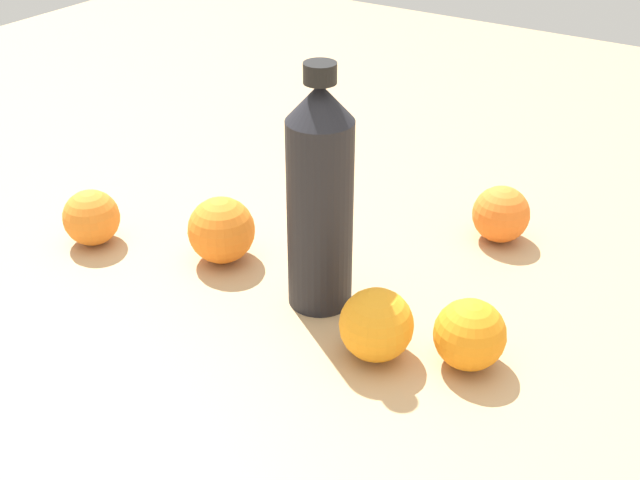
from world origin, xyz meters
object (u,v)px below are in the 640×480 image
object	(u,v)px
orange_1	(221,230)
orange_2	(501,214)
water_bottle	(320,197)
orange_0	(376,325)
orange_3	(91,218)
orange_4	(469,335)

from	to	relation	value
orange_1	orange_2	size ratio (longest dim) A/B	1.13
orange_2	water_bottle	bearing A→B (deg)	153.84
orange_0	orange_3	distance (m)	0.42
water_bottle	orange_1	bearing A→B (deg)	80.17
water_bottle	orange_0	size ratio (longest dim) A/B	3.64
orange_4	orange_3	bearing A→B (deg)	93.70
water_bottle	orange_1	world-z (taller)	water_bottle
orange_2	orange_3	distance (m)	0.52
orange_3	orange_4	size ratio (longest dim) A/B	0.97
orange_0	orange_1	bearing A→B (deg)	76.14
orange_3	orange_4	xyz separation A→B (m)	(0.03, -0.51, 0.00)
orange_3	orange_4	bearing A→B (deg)	-86.30
orange_0	orange_4	bearing A→B (deg)	-66.49
orange_4	orange_0	bearing A→B (deg)	113.51
orange_4	water_bottle	bearing A→B (deg)	85.23
orange_0	orange_2	xyz separation A→B (m)	(0.30, -0.02, -0.00)
orange_0	orange_1	distance (m)	0.26
orange_0	orange_3	xyz separation A→B (m)	(0.00, 0.42, -0.00)
orange_3	orange_0	bearing A→B (deg)	-90.67
orange_2	orange_4	xyz separation A→B (m)	(-0.26, -0.07, 0.00)
orange_0	orange_1	world-z (taller)	orange_1
water_bottle	orange_3	size ratio (longest dim) A/B	3.92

